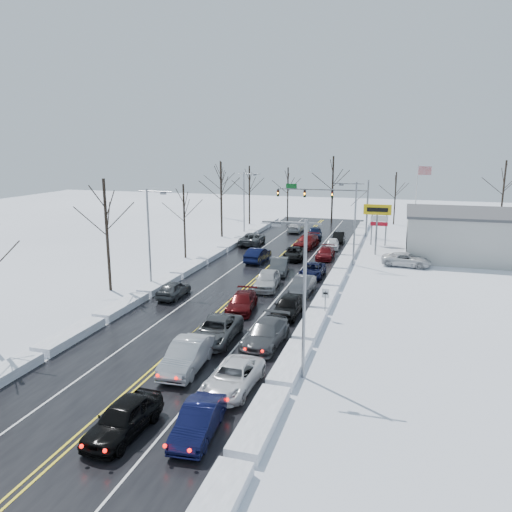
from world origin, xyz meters
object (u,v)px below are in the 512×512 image
(traffic_signal_mast, at_px, (332,197))
(flagpole, at_px, (417,195))
(dealership_building, at_px, (498,236))
(tires_plus_sign, at_px, (377,213))
(oncoming_car_0, at_px, (258,262))
(queued_car_0, at_px, (124,434))

(traffic_signal_mast, height_order, flagpole, flagpole)
(dealership_building, bearing_deg, flagpole, 126.27)
(traffic_signal_mast, bearing_deg, tires_plus_sign, -59.54)
(dealership_building, distance_m, oncoming_car_0, 27.69)
(tires_plus_sign, bearing_deg, traffic_signal_mast, 120.46)
(tires_plus_sign, relative_size, dealership_building, 0.29)
(tires_plus_sign, relative_size, oncoming_car_0, 1.24)
(dealership_building, bearing_deg, traffic_signal_mast, 154.05)
(oncoming_car_0, bearing_deg, tires_plus_sign, -145.48)
(traffic_signal_mast, distance_m, dealership_building, 23.01)
(tires_plus_sign, bearing_deg, oncoming_car_0, -148.83)
(traffic_signal_mast, bearing_deg, oncoming_car_0, -105.33)
(oncoming_car_0, bearing_deg, queued_car_0, 99.55)
(tires_plus_sign, distance_m, oncoming_car_0, 15.33)
(tires_plus_sign, bearing_deg, flagpole, 71.56)
(queued_car_0, bearing_deg, flagpole, 79.84)
(traffic_signal_mast, xyz_separation_m, flagpole, (11.72, 2.01, 0.45))
(dealership_building, relative_size, oncoming_car_0, 4.20)
(flagpole, relative_size, dealership_building, 0.49)
(traffic_signal_mast, bearing_deg, flagpole, 9.73)
(oncoming_car_0, bearing_deg, traffic_signal_mast, -101.98)
(tires_plus_sign, distance_m, dealership_building, 13.82)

